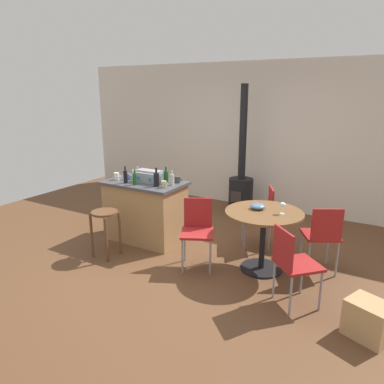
{
  "coord_description": "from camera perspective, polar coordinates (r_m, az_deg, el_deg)",
  "views": [
    {
      "loc": [
        2.23,
        -3.87,
        2.17
      ],
      "look_at": [
        -0.07,
        0.09,
        0.88
      ],
      "focal_mm": 33.64,
      "sensor_mm": 36.0,
      "label": 1
    }
  ],
  "objects": [
    {
      "name": "ground_plane",
      "position": [
        4.96,
        0.21,
        -10.21
      ],
      "size": [
        8.8,
        8.8,
        0.0
      ],
      "primitive_type": "plane",
      "color": "brown"
    },
    {
      "name": "back_wall",
      "position": [
        6.89,
        11.22,
        8.59
      ],
      "size": [
        8.0,
        0.1,
        2.7
      ],
      "primitive_type": "cube",
      "color": "beige",
      "rests_on": "ground_plane"
    },
    {
      "name": "kitchen_island",
      "position": [
        5.42,
        -7.39,
        -2.93
      ],
      "size": [
        1.17,
        0.71,
        0.89
      ],
      "color": "#A37A4C",
      "rests_on": "ground_plane"
    },
    {
      "name": "wooden_stool",
      "position": [
        4.95,
        -13.61,
        -4.78
      ],
      "size": [
        0.35,
        0.35,
        0.64
      ],
      "color": "brown",
      "rests_on": "ground_plane"
    },
    {
      "name": "dining_table",
      "position": [
        4.49,
        11.25,
        -5.26
      ],
      "size": [
        0.95,
        0.95,
        0.77
      ],
      "color": "black",
      "rests_on": "ground_plane"
    },
    {
      "name": "folding_chair_near",
      "position": [
        5.2,
        11.0,
        -3.08
      ],
      "size": [
        0.54,
        0.54,
        0.87
      ],
      "color": "maroon",
      "rests_on": "ground_plane"
    },
    {
      "name": "folding_chair_far",
      "position": [
        4.55,
        0.87,
        -5.66
      ],
      "size": [
        0.54,
        0.54,
        0.86
      ],
      "color": "maroon",
      "rests_on": "ground_plane"
    },
    {
      "name": "folding_chair_left",
      "position": [
        3.85,
        15.65,
        -10.51
      ],
      "size": [
        0.57,
        0.57,
        0.86
      ],
      "color": "maroon",
      "rests_on": "ground_plane"
    },
    {
      "name": "folding_chair_right",
      "position": [
        4.62,
        19.97,
        -6.23
      ],
      "size": [
        0.54,
        0.54,
        0.87
      ],
      "color": "maroon",
      "rests_on": "ground_plane"
    },
    {
      "name": "wood_stove",
      "position": [
        6.59,
        7.78,
        1.27
      ],
      "size": [
        0.44,
        0.45,
        2.29
      ],
      "color": "black",
      "rests_on": "ground_plane"
    },
    {
      "name": "toolbox",
      "position": [
        5.26,
        -6.74,
        2.49
      ],
      "size": [
        0.41,
        0.27,
        0.17
      ],
      "color": "gray",
      "rests_on": "kitchen_island"
    },
    {
      "name": "bottle_0",
      "position": [
        4.99,
        -5.66,
        2.03
      ],
      "size": [
        0.08,
        0.08,
        0.26
      ],
      "color": "black",
      "rests_on": "kitchen_island"
    },
    {
      "name": "bottle_1",
      "position": [
        5.04,
        -3.21,
        1.99
      ],
      "size": [
        0.06,
        0.06,
        0.21
      ],
      "color": "#B7B2AD",
      "rests_on": "kitchen_island"
    },
    {
      "name": "bottle_2",
      "position": [
        5.23,
        -10.51,
        2.42
      ],
      "size": [
        0.06,
        0.06,
        0.25
      ],
      "color": "black",
      "rests_on": "kitchen_island"
    },
    {
      "name": "bottle_3",
      "position": [
        5.12,
        -9.04,
        2.07
      ],
      "size": [
        0.06,
        0.06,
        0.22
      ],
      "color": "#194C23",
      "rests_on": "kitchen_island"
    },
    {
      "name": "bottle_4",
      "position": [
        5.13,
        -4.14,
        2.38
      ],
      "size": [
        0.07,
        0.07,
        0.25
      ],
      "color": "#194C23",
      "rests_on": "kitchen_island"
    },
    {
      "name": "bottle_5",
      "position": [
        5.49,
        -8.62,
        2.86
      ],
      "size": [
        0.08,
        0.08,
        0.18
      ],
      "color": "#B7B2AD",
      "rests_on": "kitchen_island"
    },
    {
      "name": "cup_0",
      "position": [
        4.93,
        -4.45,
        1.23
      ],
      "size": [
        0.11,
        0.07,
        0.09
      ],
      "color": "tan",
      "rests_on": "kitchen_island"
    },
    {
      "name": "cup_1",
      "position": [
        5.47,
        -11.86,
        2.47
      ],
      "size": [
        0.11,
        0.08,
        0.11
      ],
      "color": "white",
      "rests_on": "kitchen_island"
    },
    {
      "name": "cup_2",
      "position": [
        5.19,
        -2.32,
        1.99
      ],
      "size": [
        0.12,
        0.08,
        0.09
      ],
      "color": "#383838",
      "rests_on": "kitchen_island"
    },
    {
      "name": "cup_3",
      "position": [
        5.46,
        -10.24,
        2.44
      ],
      "size": [
        0.11,
        0.08,
        0.09
      ],
      "color": "#4C7099",
      "rests_on": "kitchen_island"
    },
    {
      "name": "cup_4",
      "position": [
        5.61,
        -9.03,
        2.94
      ],
      "size": [
        0.11,
        0.07,
        0.11
      ],
      "color": "white",
      "rests_on": "kitchen_island"
    },
    {
      "name": "wine_glass",
      "position": [
        4.36,
        14.2,
        -2.06
      ],
      "size": [
        0.07,
        0.07,
        0.14
      ],
      "color": "silver",
      "rests_on": "dining_table"
    },
    {
      "name": "serving_bowl",
      "position": [
        4.49,
        10.38,
        -2.24
      ],
      "size": [
        0.18,
        0.18,
        0.07
      ],
      "primitive_type": "ellipsoid",
      "color": "#4C7099",
      "rests_on": "dining_table"
    },
    {
      "name": "cardboard_box",
      "position": [
        3.8,
        26.2,
        -17.72
      ],
      "size": [
        0.46,
        0.42,
        0.35
      ],
      "primitive_type": "cube",
      "rotation": [
        0.0,
        0.0,
        -0.39
      ],
      "color": "tan",
      "rests_on": "ground_plane"
    }
  ]
}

